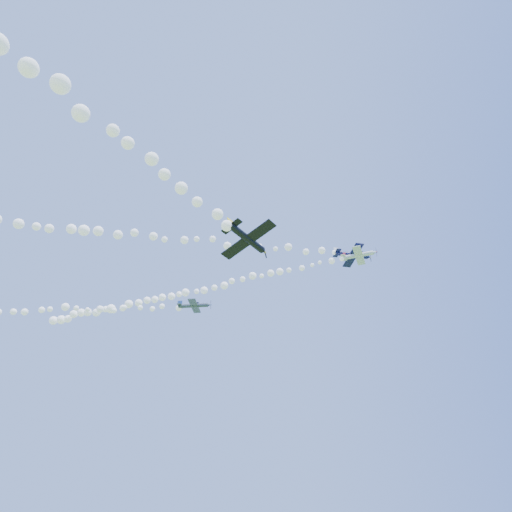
{
  "coord_description": "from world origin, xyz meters",
  "views": [
    {
      "loc": [
        8.15,
        -64.03,
        2.0
      ],
      "look_at": [
        6.99,
        -3.69,
        47.53
      ],
      "focal_mm": 30.0,
      "sensor_mm": 36.0,
      "label": 1
    }
  ],
  "objects_px": {
    "plane_white": "(359,255)",
    "plane_black": "(248,239)",
    "plane_grey": "(194,305)",
    "plane_navy": "(353,255)"
  },
  "relations": [
    {
      "from": "plane_navy",
      "to": "plane_black",
      "type": "distance_m",
      "value": 36.08
    },
    {
      "from": "plane_white",
      "to": "plane_black",
      "type": "bearing_deg",
      "value": -112.26
    },
    {
      "from": "plane_navy",
      "to": "plane_grey",
      "type": "relative_size",
      "value": 1.13
    },
    {
      "from": "plane_white",
      "to": "plane_black",
      "type": "relative_size",
      "value": 1.0
    },
    {
      "from": "plane_white",
      "to": "plane_grey",
      "type": "height_order",
      "value": "plane_white"
    },
    {
      "from": "plane_white",
      "to": "plane_navy",
      "type": "height_order",
      "value": "plane_navy"
    },
    {
      "from": "plane_grey",
      "to": "plane_navy",
      "type": "bearing_deg",
      "value": -10.98
    },
    {
      "from": "plane_grey",
      "to": "plane_white",
      "type": "bearing_deg",
      "value": -13.35
    },
    {
      "from": "plane_white",
      "to": "plane_black",
      "type": "height_order",
      "value": "plane_white"
    },
    {
      "from": "plane_black",
      "to": "plane_white",
      "type": "bearing_deg",
      "value": -4.58
    }
  ]
}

